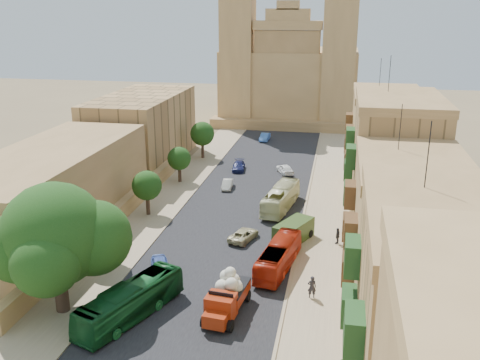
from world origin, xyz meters
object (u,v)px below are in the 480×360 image
at_px(bus_red_east, 279,256).
at_px(car_blue_a, 160,266).
at_px(red_truck, 227,296).
at_px(olive_pickup, 293,232).
at_px(car_blue_b, 265,137).
at_px(pedestrian_c, 338,236).
at_px(bus_cream_east, 281,198).
at_px(street_tree_d, 202,134).
at_px(street_tree_b, 147,186).
at_px(car_white_a, 227,184).
at_px(church, 290,73).
at_px(car_white_b, 285,169).
at_px(ficus_tree, 56,238).
at_px(street_tree_a, 99,225).
at_px(car_dkblue, 239,166).
at_px(street_tree_c, 179,159).
at_px(bus_green_north, 130,301).
at_px(pedestrian_a, 312,287).
at_px(car_cream, 244,235).

xyz_separation_m(bus_red_east, car_blue_a, (-9.97, -2.60, -0.58)).
bearing_deg(red_truck, olive_pickup, 75.41).
height_order(car_blue_b, pedestrian_c, pedestrian_c).
relative_size(bus_cream_east, car_blue_a, 2.54).
xyz_separation_m(street_tree_d, pedestrian_c, (20.78, -27.92, -2.93)).
height_order(street_tree_b, car_white_a, street_tree_b).
distance_m(street_tree_d, car_blue_b, 15.27).
relative_size(church, bus_cream_east, 3.86).
xyz_separation_m(church, car_white_b, (3.23, -36.38, -8.85)).
xyz_separation_m(ficus_tree, street_tree_a, (-0.59, 7.99, -2.34)).
distance_m(ficus_tree, pedestrian_c, 26.31).
xyz_separation_m(street_tree_b, red_truck, (12.82, -18.13, -1.88)).
xyz_separation_m(bus_red_east, bus_cream_east, (-1.52, 14.75, 0.10)).
distance_m(olive_pickup, bus_red_east, 6.30).
bearing_deg(bus_cream_east, car_blue_b, -69.88).
bearing_deg(car_blue_b, street_tree_d, -118.05).
bearing_deg(street_tree_a, car_dkblue, 77.75).
bearing_deg(street_tree_a, bus_red_east, 6.34).
xyz_separation_m(ficus_tree, red_truck, (12.23, 1.87, -4.48)).
height_order(street_tree_a, bus_cream_east, street_tree_a).
height_order(car_white_b, car_blue_b, car_white_b).
bearing_deg(ficus_tree, church, 82.81).
xyz_separation_m(street_tree_b, street_tree_c, (-0.00, 12.00, -0.23)).
bearing_deg(street_tree_a, street_tree_c, 90.00).
relative_size(street_tree_a, red_truck, 0.90).
xyz_separation_m(ficus_tree, bus_green_north, (5.41, -0.03, -4.63)).
bearing_deg(car_white_b, red_truck, 64.56).
distance_m(church, car_white_a, 45.18).
xyz_separation_m(car_white_a, car_blue_b, (0.98, 26.34, 0.08)).
xyz_separation_m(bus_cream_east, car_blue_b, (-6.52, 32.29, -0.67)).
height_order(street_tree_c, pedestrian_c, street_tree_c).
distance_m(car_blue_a, car_blue_b, 49.67).
bearing_deg(red_truck, street_tree_b, 125.28).
xyz_separation_m(church, bus_cream_east, (4.25, -50.11, -8.21)).
relative_size(red_truck, pedestrian_a, 3.19).
height_order(street_tree_c, bus_red_east, street_tree_c).
relative_size(ficus_tree, street_tree_a, 1.86).
bearing_deg(bus_green_north, street_tree_c, 122.14).
relative_size(church, olive_pickup, 6.94).
relative_size(ficus_tree, car_dkblue, 2.48).
xyz_separation_m(street_tree_c, car_dkblue, (6.64, 6.59, -2.56)).
bearing_deg(bus_cream_east, car_white_b, -77.02).
distance_m(car_blue_a, car_dkblue, 31.45).
height_order(bus_cream_east, car_white_b, bus_cream_east).
height_order(red_truck, bus_red_east, red_truck).
distance_m(street_tree_d, bus_red_east, 37.79).
bearing_deg(car_white_b, street_tree_b, 29.24).
relative_size(bus_green_north, car_blue_b, 2.52).
height_order(bus_red_east, car_white_a, bus_red_east).
height_order(church, car_cream, church).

